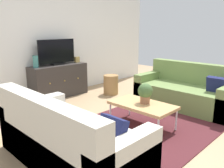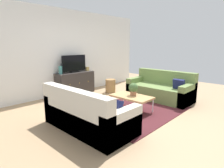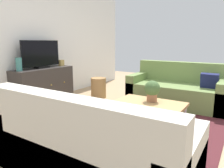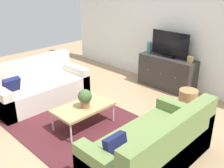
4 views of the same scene
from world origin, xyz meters
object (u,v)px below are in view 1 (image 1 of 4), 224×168
at_px(coffee_table, 142,105).
at_px(potted_plant, 145,92).
at_px(wicker_basket, 111,85).
at_px(couch_left_side, 65,142).
at_px(couch_right_side, 187,92).
at_px(mantel_clock, 77,60).
at_px(glass_vase, 36,62).
at_px(flat_screen_tv, 57,52).
at_px(tv_console, 59,81).

distance_m(coffee_table, potted_plant, 0.21).
bearing_deg(potted_plant, wicker_basket, 60.66).
xyz_separation_m(couch_left_side, wicker_basket, (2.42, 1.66, -0.05)).
xyz_separation_m(couch_right_side, coffee_table, (-1.45, 0.01, 0.07)).
height_order(couch_right_side, mantel_clock, mantel_clock).
relative_size(potted_plant, glass_vase, 1.26).
distance_m(potted_plant, mantel_clock, 2.44).
height_order(couch_left_side, mantel_clock, mantel_clock).
height_order(potted_plant, glass_vase, glass_vase).
relative_size(couch_left_side, mantel_clock, 14.21).
bearing_deg(couch_right_side, flat_screen_tv, 120.25).
xyz_separation_m(potted_plant, flat_screen_tv, (-0.01, 2.39, 0.44)).
height_order(couch_right_side, wicker_basket, couch_right_side).
relative_size(glass_vase, wicker_basket, 0.55).
bearing_deg(couch_left_side, coffee_table, 0.25).
xyz_separation_m(flat_screen_tv, glass_vase, (-0.53, -0.02, -0.15)).
relative_size(tv_console, glass_vase, 5.22).
relative_size(flat_screen_tv, wicker_basket, 1.98).
xyz_separation_m(glass_vase, wicker_basket, (1.46, -0.72, -0.62)).
xyz_separation_m(potted_plant, glass_vase, (-0.53, 2.37, 0.29)).
xyz_separation_m(coffee_table, mantel_clock, (0.57, 2.37, 0.43)).
height_order(flat_screen_tv, mantel_clock, flat_screen_tv).
xyz_separation_m(flat_screen_tv, mantel_clock, (0.53, -0.02, -0.21)).
relative_size(couch_right_side, tv_console, 1.43).
height_order(couch_right_side, tv_console, couch_right_side).
bearing_deg(tv_console, coffee_table, -91.19).
height_order(couch_left_side, couch_right_side, same).
bearing_deg(coffee_table, flat_screen_tv, 88.82).
bearing_deg(tv_console, couch_left_side, -121.95).
relative_size(couch_right_side, mantel_clock, 14.21).
height_order(glass_vase, mantel_clock, glass_vase).
distance_m(couch_left_side, coffee_table, 1.43).
distance_m(coffee_table, wicker_basket, 1.93).
distance_m(flat_screen_tv, mantel_clock, 0.57).
xyz_separation_m(tv_console, flat_screen_tv, (0.00, 0.02, 0.63)).
bearing_deg(potted_plant, tv_console, 90.12).
bearing_deg(potted_plant, glass_vase, 102.59).
xyz_separation_m(couch_left_side, couch_right_side, (2.88, 0.00, 0.00)).
bearing_deg(coffee_table, glass_vase, 101.37).
distance_m(couch_left_side, tv_console, 2.80).
relative_size(tv_console, flat_screen_tv, 1.45).
xyz_separation_m(coffee_table, tv_console, (0.05, 2.37, 0.01)).
xyz_separation_m(couch_left_side, flat_screen_tv, (1.48, 2.39, 0.72)).
bearing_deg(glass_vase, mantel_clock, 0.00).
bearing_deg(potted_plant, flat_screen_tv, 90.12).
bearing_deg(wicker_basket, coffee_table, -120.83).
xyz_separation_m(potted_plant, mantel_clock, (0.52, 2.37, 0.23)).
relative_size(couch_left_side, tv_console, 1.43).
relative_size(glass_vase, mantel_clock, 1.90).
xyz_separation_m(couch_right_side, tv_console, (-1.40, 2.37, 0.08)).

